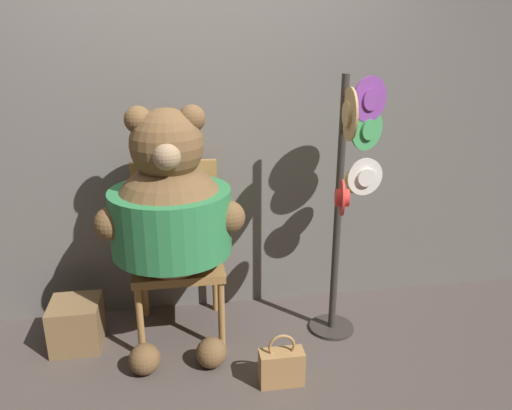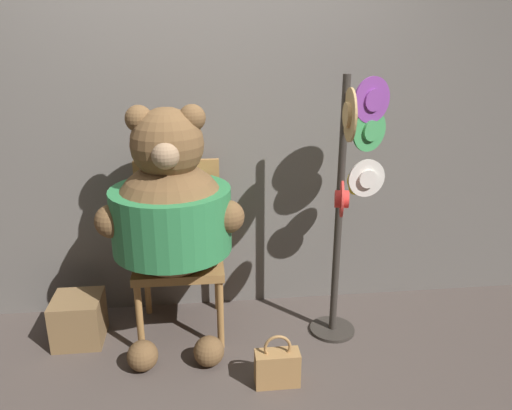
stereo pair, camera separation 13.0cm
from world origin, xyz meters
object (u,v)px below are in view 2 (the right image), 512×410
at_px(chair, 179,242).
at_px(hat_display_rack, 351,187).
at_px(teddy_bear, 171,212).
at_px(handbag_on_ground, 277,367).

xyz_separation_m(chair, hat_display_rack, (1.00, -0.22, 0.39)).
height_order(chair, hat_display_rack, hat_display_rack).
bearing_deg(hat_display_rack, chair, 167.63).
bearing_deg(teddy_bear, chair, 81.41).
relative_size(teddy_bear, hat_display_rack, 0.90).
distance_m(teddy_bear, handbag_on_ground, 1.03).
bearing_deg(chair, handbag_on_ground, -52.59).
distance_m(chair, handbag_on_ground, 0.96).
bearing_deg(hat_display_rack, teddy_bear, 177.61).
relative_size(chair, teddy_bear, 0.73).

